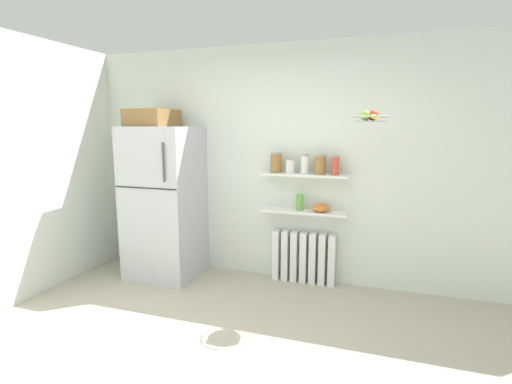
{
  "coord_description": "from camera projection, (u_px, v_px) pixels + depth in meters",
  "views": [
    {
      "loc": [
        1.14,
        -2.14,
        1.72
      ],
      "look_at": [
        -0.11,
        1.6,
        1.05
      ],
      "focal_mm": 27.07,
      "sensor_mm": 36.0,
      "label": 1
    }
  ],
  "objects": [
    {
      "name": "storage_jar_3",
      "position": [
        320.0,
        165.0,
        4.03
      ],
      "size": [
        0.12,
        0.12,
        0.21
      ],
      "color": "olive",
      "rests_on": "wall_shelf_upper"
    },
    {
      "name": "storage_jar_2",
      "position": [
        305.0,
        164.0,
        4.08
      ],
      "size": [
        0.09,
        0.09,
        0.21
      ],
      "color": "silver",
      "rests_on": "wall_shelf_upper"
    },
    {
      "name": "refrigerator",
      "position": [
        164.0,
        199.0,
        4.41
      ],
      "size": [
        0.76,
        0.75,
        1.91
      ],
      "color": "#B7BABF",
      "rests_on": "ground_plane"
    },
    {
      "name": "hanging_fruit_basket",
      "position": [
        370.0,
        117.0,
        3.37
      ],
      "size": [
        0.33,
        0.33,
        0.1
      ],
      "color": "#B2B2B7"
    },
    {
      "name": "wall_shelf_upper",
      "position": [
        305.0,
        175.0,
        4.1
      ],
      "size": [
        0.94,
        0.22,
        0.02
      ],
      "primitive_type": "cube",
      "color": "white"
    },
    {
      "name": "radiator",
      "position": [
        303.0,
        257.0,
        4.29
      ],
      "size": [
        0.7,
        0.12,
        0.57
      ],
      "color": "white",
      "rests_on": "ground_plane"
    },
    {
      "name": "storage_jar_0",
      "position": [
        276.0,
        163.0,
        4.18
      ],
      "size": [
        0.12,
        0.12,
        0.22
      ],
      "color": "olive",
      "rests_on": "wall_shelf_upper"
    },
    {
      "name": "storage_jar_1",
      "position": [
        290.0,
        166.0,
        4.14
      ],
      "size": [
        0.1,
        0.1,
        0.16
      ],
      "color": "silver",
      "rests_on": "wall_shelf_upper"
    },
    {
      "name": "side_wall_left",
      "position": [
        11.0,
        171.0,
        3.69
      ],
      "size": [
        0.1,
        4.8,
        2.6
      ],
      "primitive_type": "cube",
      "color": "silver",
      "rests_on": "ground_plane"
    },
    {
      "name": "ground_plane",
      "position": [
        226.0,
        342.0,
        3.11
      ],
      "size": [
        7.04,
        7.04,
        0.0
      ],
      "primitive_type": "plane",
      "color": "#B2A893"
    },
    {
      "name": "shelf_bowl",
      "position": [
        321.0,
        208.0,
        4.1
      ],
      "size": [
        0.19,
        0.19,
        0.08
      ],
      "primitive_type": "ellipsoid",
      "color": "orange",
      "rests_on": "wall_shelf_lower"
    },
    {
      "name": "wall_shelf_lower",
      "position": [
        304.0,
        212.0,
        4.17
      ],
      "size": [
        0.94,
        0.22,
        0.02
      ],
      "primitive_type": "cube",
      "color": "white"
    },
    {
      "name": "back_wall",
      "position": [
        278.0,
        164.0,
        4.34
      ],
      "size": [
        7.04,
        0.1,
        2.6
      ],
      "primitive_type": "cube",
      "color": "silver",
      "rests_on": "ground_plane"
    },
    {
      "name": "storage_jar_4",
      "position": [
        335.0,
        165.0,
        3.98
      ],
      "size": [
        0.08,
        0.08,
        0.2
      ],
      "color": "#C64C38",
      "rests_on": "wall_shelf_upper"
    },
    {
      "name": "vase",
      "position": [
        300.0,
        202.0,
        4.17
      ],
      "size": [
        0.08,
        0.08,
        0.18
      ],
      "primitive_type": "cylinder",
      "color": "#66A84C",
      "rests_on": "wall_shelf_lower"
    }
  ]
}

